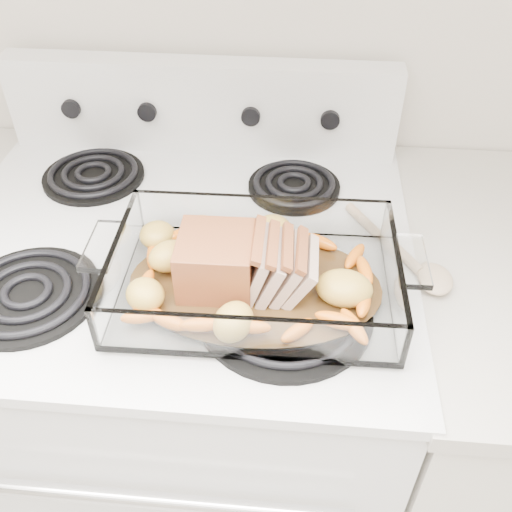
# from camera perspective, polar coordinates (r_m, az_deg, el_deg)

# --- Properties ---
(electric_range) EXTENTS (0.78, 0.70, 1.12)m
(electric_range) POSITION_cam_1_polar(r_m,az_deg,el_deg) (1.29, -6.08, -13.78)
(electric_range) COLOR white
(electric_range) RESTS_ON ground
(counter_right) EXTENTS (0.58, 0.68, 0.93)m
(counter_right) POSITION_cam_1_polar(r_m,az_deg,el_deg) (1.37, 23.56, -15.22)
(counter_right) COLOR silver
(counter_right) RESTS_ON ground
(baking_dish) EXTENTS (0.40, 0.27, 0.08)m
(baking_dish) POSITION_cam_1_polar(r_m,az_deg,el_deg) (0.83, -0.13, -2.34)
(baking_dish) COLOR white
(baking_dish) RESTS_ON electric_range
(pork_roast) EXTENTS (0.20, 0.11, 0.09)m
(pork_roast) POSITION_cam_1_polar(r_m,az_deg,el_deg) (0.81, -2.11, -0.73)
(pork_roast) COLOR brown
(pork_roast) RESTS_ON baking_dish
(roast_vegetables) EXTENTS (0.38, 0.21, 0.05)m
(roast_vegetables) POSITION_cam_1_polar(r_m,az_deg,el_deg) (0.85, -0.17, -0.09)
(roast_vegetables) COLOR orange
(roast_vegetables) RESTS_ON baking_dish
(wooden_spoon) EXTENTS (0.16, 0.22, 0.02)m
(wooden_spoon) POSITION_cam_1_polar(r_m,az_deg,el_deg) (0.92, 15.23, -0.40)
(wooden_spoon) COLOR tan
(wooden_spoon) RESTS_ON electric_range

